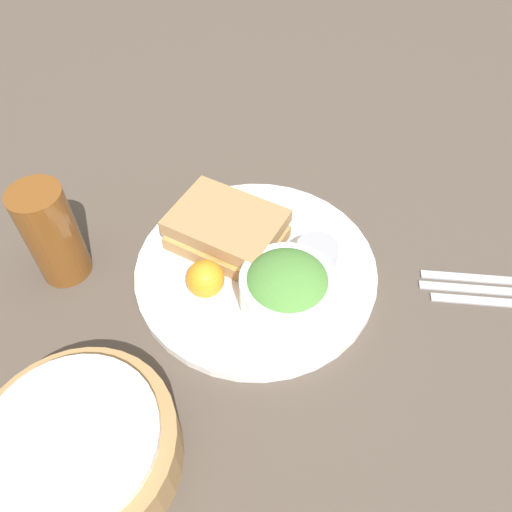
{
  "coord_description": "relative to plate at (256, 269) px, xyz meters",
  "views": [
    {
      "loc": [
        -0.2,
        0.35,
        0.52
      ],
      "look_at": [
        0.0,
        0.0,
        0.03
      ],
      "focal_mm": 35.0,
      "sensor_mm": 36.0,
      "label": 1
    }
  ],
  "objects": [
    {
      "name": "ground_plane",
      "position": [
        0.0,
        0.0,
        -0.01
      ],
      "size": [
        4.0,
        4.0,
        0.0
      ],
      "primitive_type": "plane",
      "color": "#4C4238"
    },
    {
      "name": "spoon",
      "position": [
        -0.28,
        -0.11,
        -0.0
      ],
      "size": [
        0.14,
        0.07,
        0.01
      ],
      "primitive_type": "cube",
      "rotation": [
        0.0,
        0.0,
        3.57
      ],
      "color": "#B2B2B7",
      "rests_on": "ground_plane"
    },
    {
      "name": "dressing_cup",
      "position": [
        -0.07,
        -0.04,
        0.03
      ],
      "size": [
        0.05,
        0.05,
        0.04
      ],
      "primitive_type": "cylinder",
      "color": "#99999E",
      "rests_on": "plate"
    },
    {
      "name": "orange_wedge",
      "position": [
        0.03,
        0.06,
        0.03
      ],
      "size": [
        0.05,
        0.05,
        0.05
      ],
      "primitive_type": "sphere",
      "color": "orange",
      "rests_on": "plate"
    },
    {
      "name": "sandwich",
      "position": [
        0.05,
        -0.02,
        0.03
      ],
      "size": [
        0.14,
        0.11,
        0.05
      ],
      "color": "#A37A4C",
      "rests_on": "plate"
    },
    {
      "name": "salad_bowl",
      "position": [
        -0.06,
        0.03,
        0.04
      ],
      "size": [
        0.11,
        0.11,
        0.07
      ],
      "color": "white",
      "rests_on": "plate"
    },
    {
      "name": "plate",
      "position": [
        0.0,
        0.0,
        0.0
      ],
      "size": [
        0.31,
        0.31,
        0.01
      ],
      "primitive_type": "cylinder",
      "color": "white",
      "rests_on": "ground_plane"
    },
    {
      "name": "bread_basket",
      "position": [
        0.03,
        0.29,
        0.03
      ],
      "size": [
        0.19,
        0.19,
        0.07
      ],
      "color": "#997547",
      "rests_on": "ground_plane"
    },
    {
      "name": "fork",
      "position": [
        -0.27,
        -0.14,
        -0.0
      ],
      "size": [
        0.16,
        0.08,
        0.01
      ],
      "primitive_type": "cube",
      "rotation": [
        0.0,
        0.0,
        3.57
      ],
      "color": "#B2B2B7",
      "rests_on": "ground_plane"
    },
    {
      "name": "knife",
      "position": [
        -0.27,
        -0.12,
        -0.0
      ],
      "size": [
        0.17,
        0.08,
        0.01
      ],
      "primitive_type": "cube",
      "rotation": [
        0.0,
        0.0,
        3.57
      ],
      "color": "#B2B2B7",
      "rests_on": "ground_plane"
    },
    {
      "name": "drink_glass",
      "position": [
        0.22,
        0.12,
        0.06
      ],
      "size": [
        0.06,
        0.06,
        0.14
      ],
      "primitive_type": "cylinder",
      "color": "brown",
      "rests_on": "ground_plane"
    }
  ]
}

